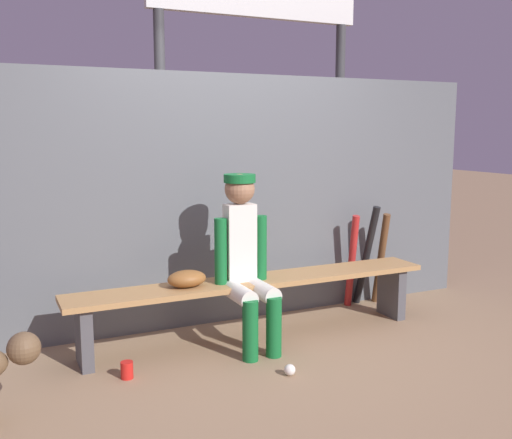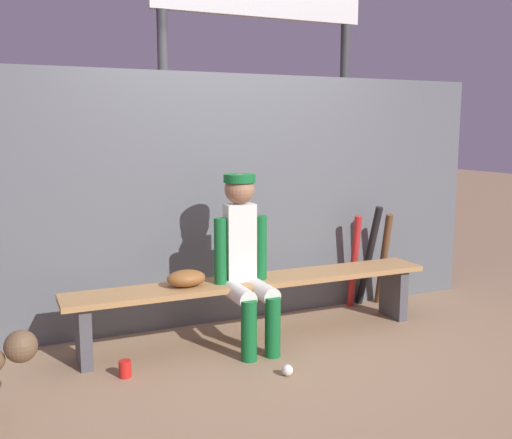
# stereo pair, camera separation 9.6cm
# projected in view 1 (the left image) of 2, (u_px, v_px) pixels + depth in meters

# --- Properties ---
(ground_plane) EXTENTS (30.00, 30.00, 0.00)m
(ground_plane) POSITION_uv_depth(u_px,v_px,m) (256.00, 338.00, 4.48)
(ground_plane) COLOR #937556
(chainlink_fence) EXTENTS (4.67, 0.03, 2.01)m
(chainlink_fence) POSITION_uv_depth(u_px,v_px,m) (230.00, 200.00, 4.76)
(chainlink_fence) COLOR #595E63
(chainlink_fence) RESTS_ON ground_plane
(dugout_bench) EXTENTS (2.83, 0.36, 0.46)m
(dugout_bench) POSITION_uv_depth(u_px,v_px,m) (256.00, 291.00, 4.42)
(dugout_bench) COLOR #AD7F4C
(dugout_bench) RESTS_ON ground_plane
(player_seated) EXTENTS (0.41, 0.55, 1.26)m
(player_seated) POSITION_uv_depth(u_px,v_px,m) (246.00, 255.00, 4.22)
(player_seated) COLOR silver
(player_seated) RESTS_ON ground_plane
(baseball_glove) EXTENTS (0.28, 0.20, 0.12)m
(baseball_glove) POSITION_uv_depth(u_px,v_px,m) (187.00, 279.00, 4.17)
(baseball_glove) COLOR brown
(baseball_glove) RESTS_ON dugout_bench
(bat_aluminum_red) EXTENTS (0.09, 0.20, 0.84)m
(bat_aluminum_red) POSITION_uv_depth(u_px,v_px,m) (352.00, 261.00, 5.19)
(bat_aluminum_red) COLOR #B22323
(bat_aluminum_red) RESTS_ON ground_plane
(bat_aluminum_black) EXTENTS (0.11, 0.29, 0.92)m
(bat_aluminum_black) POSITION_uv_depth(u_px,v_px,m) (366.00, 256.00, 5.23)
(bat_aluminum_black) COLOR black
(bat_aluminum_black) RESTS_ON ground_plane
(bat_wood_dark) EXTENTS (0.10, 0.25, 0.84)m
(bat_wood_dark) POSITION_uv_depth(u_px,v_px,m) (381.00, 259.00, 5.28)
(bat_wood_dark) COLOR brown
(bat_wood_dark) RESTS_ON ground_plane
(baseball) EXTENTS (0.07, 0.07, 0.07)m
(baseball) POSITION_uv_depth(u_px,v_px,m) (290.00, 370.00, 3.79)
(baseball) COLOR white
(baseball) RESTS_ON ground_plane
(cup_on_ground) EXTENTS (0.08, 0.08, 0.11)m
(cup_on_ground) POSITION_uv_depth(u_px,v_px,m) (127.00, 370.00, 3.75)
(cup_on_ground) COLOR red
(cup_on_ground) RESTS_ON ground_plane
(cup_on_bench) EXTENTS (0.08, 0.08, 0.11)m
(cup_on_bench) POSITION_uv_depth(u_px,v_px,m) (229.00, 274.00, 4.32)
(cup_on_bench) COLOR red
(cup_on_bench) RESTS_ON dugout_bench
(scoreboard) EXTENTS (2.46, 0.27, 3.60)m
(scoreboard) POSITION_uv_depth(u_px,v_px,m) (263.00, 27.00, 5.72)
(scoreboard) COLOR #3F3F42
(scoreboard) RESTS_ON ground_plane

